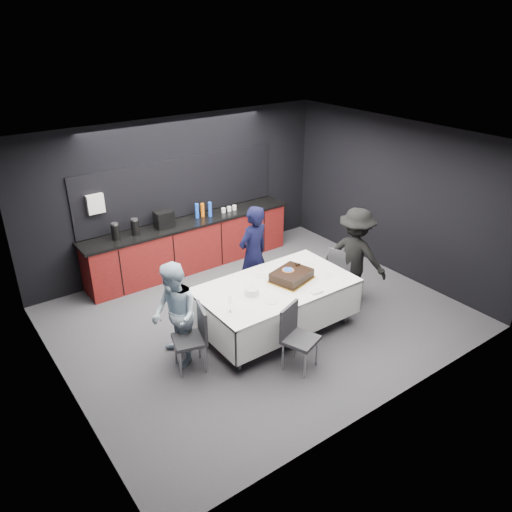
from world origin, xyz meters
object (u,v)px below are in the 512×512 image
at_px(person_center, 253,255).
at_px(plate_stack, 252,291).
at_px(party_table, 276,293).
at_px(chair_near, 296,333).
at_px(cake_assembly, 292,276).
at_px(chair_left, 195,334).
at_px(person_left, 175,315).
at_px(champagne_flute, 230,302).
at_px(person_right, 355,256).
at_px(chair_right, 342,269).

bearing_deg(person_center, plate_stack, 43.41).
distance_m(party_table, chair_near, 0.92).
relative_size(cake_assembly, chair_left, 0.77).
relative_size(cake_assembly, person_left, 0.47).
xyz_separation_m(party_table, cake_assembly, (0.27, -0.03, 0.21)).
height_order(champagne_flute, chair_near, champagne_flute).
bearing_deg(chair_left, champagne_flute, -17.31).
bearing_deg(person_center, chair_left, 20.92).
height_order(person_left, person_right, person_right).
bearing_deg(plate_stack, person_right, -1.09).
relative_size(plate_stack, person_center, 0.13).
xyz_separation_m(cake_assembly, person_left, (-1.86, 0.20, -0.10)).
bearing_deg(person_center, cake_assembly, 81.44).
distance_m(plate_stack, chair_left, 1.02).
xyz_separation_m(chair_left, person_center, (1.68, 1.01, 0.30)).
height_order(person_center, person_right, person_center).
relative_size(chair_near, person_center, 0.55).
distance_m(cake_assembly, plate_stack, 0.73).
distance_m(plate_stack, person_right, 2.04).
height_order(chair_right, person_center, person_center).
bearing_deg(champagne_flute, chair_near, -44.69).
relative_size(chair_left, person_center, 0.55).
relative_size(cake_assembly, person_center, 0.43).
distance_m(cake_assembly, champagne_flute, 1.25).
bearing_deg(chair_left, party_table, 3.38).
bearing_deg(chair_left, person_center, 30.94).
distance_m(party_table, plate_stack, 0.49).
xyz_separation_m(plate_stack, person_center, (0.70, 0.95, 0.01)).
height_order(plate_stack, champagne_flute, champagne_flute).
height_order(party_table, cake_assembly, cake_assembly).
bearing_deg(chair_right, person_right, -57.30).
bearing_deg(person_left, chair_left, 38.09).
bearing_deg(person_right, chair_right, 10.61).
relative_size(person_center, person_right, 1.02).
distance_m(chair_near, person_right, 2.09).
bearing_deg(person_left, party_table, 91.40).
distance_m(chair_left, chair_near, 1.35).
height_order(chair_near, person_left, person_left).
relative_size(plate_stack, chair_left, 0.23).
height_order(chair_right, chair_near, same).
xyz_separation_m(person_center, person_left, (-1.83, -0.76, -0.09)).
relative_size(party_table, person_left, 1.55).
distance_m(plate_stack, person_left, 1.15).
bearing_deg(cake_assembly, person_left, 173.99).
relative_size(cake_assembly, chair_right, 0.77).
bearing_deg(person_center, champagne_flute, 33.80).
xyz_separation_m(cake_assembly, chair_near, (-0.60, -0.83, -0.32)).
distance_m(plate_stack, chair_near, 0.89).
distance_m(cake_assembly, person_right, 1.32).
height_order(chair_left, chair_right, same).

